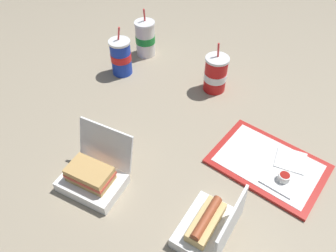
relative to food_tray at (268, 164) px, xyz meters
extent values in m
plane|color=gray|center=(0.33, 0.20, -0.01)|extent=(3.20, 3.20, 0.00)
cube|color=red|center=(0.00, 0.00, 0.00)|extent=(0.41, 0.32, 0.01)
cube|color=white|center=(0.00, 0.00, 0.01)|extent=(0.36, 0.28, 0.00)
cylinder|color=white|center=(-0.07, 0.02, 0.02)|extent=(0.04, 0.04, 0.02)
cylinder|color=#9E140F|center=(-0.07, 0.02, 0.03)|extent=(0.03, 0.03, 0.01)
cube|color=white|center=(-0.04, -0.07, 0.01)|extent=(0.13, 0.13, 0.00)
cube|color=white|center=(-0.08, 0.07, 0.01)|extent=(0.11, 0.03, 0.00)
cube|color=white|center=(-0.03, 0.34, 0.01)|extent=(0.18, 0.22, 0.04)
cube|color=white|center=(-0.10, 0.32, 0.10)|extent=(0.07, 0.19, 0.13)
cube|color=#DBB770|center=(-0.03, 0.34, 0.05)|extent=(0.10, 0.16, 0.03)
cylinder|color=#9E4728|center=(-0.03, 0.34, 0.07)|extent=(0.07, 0.14, 0.03)
cylinder|color=yellow|center=(-0.03, 0.34, 0.08)|extent=(0.04, 0.12, 0.01)
cube|color=white|center=(0.32, 0.50, 0.01)|extent=(0.24, 0.21, 0.04)
cube|color=white|center=(0.35, 0.42, 0.10)|extent=(0.20, 0.12, 0.14)
cube|color=tan|center=(0.32, 0.50, 0.04)|extent=(0.16, 0.13, 0.02)
cube|color=#D64C38|center=(0.32, 0.50, 0.06)|extent=(0.16, 0.13, 0.01)
cube|color=tan|center=(0.32, 0.50, 0.08)|extent=(0.16, 0.13, 0.02)
cylinder|color=#1938B7|center=(0.78, 0.07, 0.07)|extent=(0.09, 0.09, 0.15)
cylinder|color=red|center=(0.78, 0.07, 0.08)|extent=(0.09, 0.09, 0.03)
cylinder|color=white|center=(0.78, 0.07, 0.15)|extent=(0.10, 0.10, 0.01)
cylinder|color=red|center=(0.78, 0.06, 0.19)|extent=(0.02, 0.01, 0.06)
cylinder|color=red|center=(0.42, -0.17, 0.07)|extent=(0.09, 0.09, 0.15)
cylinder|color=white|center=(0.42, -0.17, 0.06)|extent=(0.10, 0.10, 0.03)
cylinder|color=white|center=(0.42, -0.17, 0.15)|extent=(0.10, 0.10, 0.01)
cylinder|color=red|center=(0.42, -0.17, 0.18)|extent=(0.01, 0.01, 0.06)
cylinder|color=white|center=(0.83, -0.11, 0.07)|extent=(0.09, 0.09, 0.16)
cylinder|color=#198C33|center=(0.83, -0.11, 0.08)|extent=(0.09, 0.09, 0.04)
cylinder|color=white|center=(0.83, -0.11, 0.16)|extent=(0.10, 0.10, 0.01)
cylinder|color=red|center=(0.84, -0.12, 0.19)|extent=(0.01, 0.01, 0.06)
camera|label=1|loc=(-0.31, 0.72, 0.89)|focal=35.00mm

